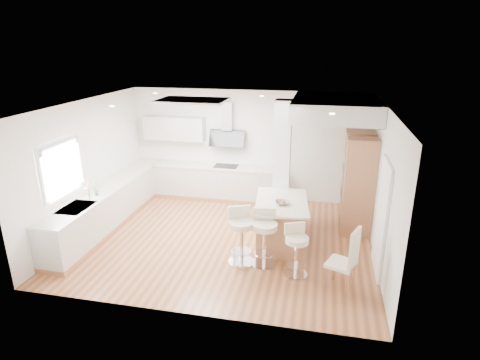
% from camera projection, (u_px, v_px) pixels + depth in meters
% --- Properties ---
extents(ground, '(6.00, 6.00, 0.00)m').
position_uv_depth(ground, '(225.00, 239.00, 8.42)').
color(ground, '#AF6B41').
rests_on(ground, ground).
extents(ceiling, '(6.00, 5.00, 0.02)m').
position_uv_depth(ceiling, '(225.00, 239.00, 8.42)').
color(ceiling, silver).
rests_on(ceiling, ground).
extents(wall_back, '(6.00, 0.04, 2.80)m').
position_uv_depth(wall_back, '(248.00, 145.00, 10.27)').
color(wall_back, white).
rests_on(wall_back, ground).
extents(wall_left, '(0.04, 5.00, 2.80)m').
position_uv_depth(wall_left, '(88.00, 166.00, 8.55)').
color(wall_left, white).
rests_on(wall_left, ground).
extents(wall_right, '(0.04, 5.00, 2.80)m').
position_uv_depth(wall_right, '(382.00, 186.00, 7.38)').
color(wall_right, white).
rests_on(wall_right, ground).
extents(skylight, '(4.10, 2.10, 0.06)m').
position_uv_depth(skylight, '(193.00, 101.00, 8.22)').
color(skylight, white).
rests_on(skylight, ground).
extents(window_left, '(0.06, 1.28, 1.07)m').
position_uv_depth(window_left, '(61.00, 166.00, 7.61)').
color(window_left, white).
rests_on(window_left, ground).
extents(doorway_right, '(0.05, 1.00, 2.10)m').
position_uv_depth(doorway_right, '(382.00, 219.00, 6.96)').
color(doorway_right, '#483F38').
rests_on(doorway_right, ground).
extents(counter_left, '(0.63, 4.50, 1.35)m').
position_uv_depth(counter_left, '(111.00, 204.00, 9.01)').
color(counter_left, '#B3764C').
rests_on(counter_left, ground).
extents(counter_back, '(3.62, 0.63, 2.50)m').
position_uv_depth(counter_back, '(211.00, 172.00, 10.43)').
color(counter_back, '#B3764C').
rests_on(counter_back, ground).
extents(pillar, '(0.35, 0.35, 2.80)m').
position_uv_depth(pillar, '(282.00, 165.00, 8.64)').
color(pillar, white).
rests_on(pillar, ground).
extents(soffit, '(1.78, 2.20, 0.40)m').
position_uv_depth(soffit, '(336.00, 108.00, 8.46)').
color(soffit, silver).
rests_on(soffit, ground).
extents(oven_column, '(0.63, 1.21, 2.10)m').
position_uv_depth(oven_column, '(357.00, 181.00, 8.69)').
color(oven_column, '#B3764C').
rests_on(oven_column, ground).
extents(peninsula, '(1.17, 1.63, 1.00)m').
position_uv_depth(peninsula, '(281.00, 222.00, 8.09)').
color(peninsula, '#B3764C').
rests_on(peninsula, ground).
extents(bar_stool_a, '(0.64, 0.64, 1.08)m').
position_uv_depth(bar_stool_a, '(241.00, 233.00, 7.34)').
color(bar_stool_a, silver).
rests_on(bar_stool_a, ground).
extents(bar_stool_b, '(0.55, 0.55, 1.07)m').
position_uv_depth(bar_stool_b, '(265.00, 235.00, 7.27)').
color(bar_stool_b, silver).
rests_on(bar_stool_b, ground).
extents(bar_stool_c, '(0.56, 0.56, 0.95)m').
position_uv_depth(bar_stool_c, '(296.00, 248.00, 6.96)').
color(bar_stool_c, silver).
rests_on(bar_stool_c, ground).
extents(dining_chair, '(0.57, 0.57, 1.13)m').
position_uv_depth(dining_chair, '(348.00, 258.00, 6.50)').
color(dining_chair, beige).
rests_on(dining_chair, ground).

